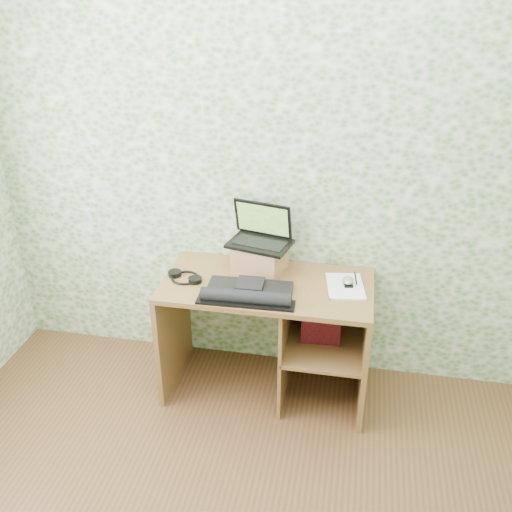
% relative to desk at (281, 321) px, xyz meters
% --- Properties ---
extents(wall_back, '(3.50, 0.00, 3.50)m').
position_rel_desk_xyz_m(wall_back, '(-0.08, 0.28, 0.82)').
color(wall_back, white).
rests_on(wall_back, ground).
extents(desk, '(1.20, 0.60, 0.75)m').
position_rel_desk_xyz_m(desk, '(0.00, 0.00, 0.00)').
color(desk, brown).
rests_on(desk, floor).
extents(riser, '(0.32, 0.29, 0.17)m').
position_rel_desk_xyz_m(riser, '(-0.15, 0.12, 0.35)').
color(riser, '#946242').
rests_on(riser, desk).
extents(laptop, '(0.40, 0.32, 0.24)m').
position_rel_desk_xyz_m(laptop, '(-0.15, 0.15, 0.49)').
color(laptop, black).
rests_on(laptop, riser).
extents(keyboard, '(0.54, 0.28, 0.07)m').
position_rel_desk_xyz_m(keyboard, '(-0.16, -0.19, 0.29)').
color(keyboard, black).
rests_on(keyboard, desk).
extents(headphones, '(0.22, 0.21, 0.03)m').
position_rel_desk_xyz_m(headphones, '(-0.55, -0.07, 0.28)').
color(headphones, black).
rests_on(headphones, desk).
extents(notepad, '(0.24, 0.31, 0.01)m').
position_rel_desk_xyz_m(notepad, '(0.36, 0.01, 0.28)').
color(notepad, white).
rests_on(notepad, desk).
extents(mouse, '(0.07, 0.10, 0.03)m').
position_rel_desk_xyz_m(mouse, '(0.38, 0.02, 0.30)').
color(mouse, '#B9B9BB').
rests_on(mouse, notepad).
extents(pen, '(0.02, 0.14, 0.01)m').
position_rel_desk_xyz_m(pen, '(0.42, 0.09, 0.29)').
color(pen, black).
rests_on(pen, notepad).
extents(red_box, '(0.23, 0.08, 0.27)m').
position_rel_desk_xyz_m(red_box, '(0.24, -0.03, 0.05)').
color(red_box, maroon).
rests_on(red_box, desk).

